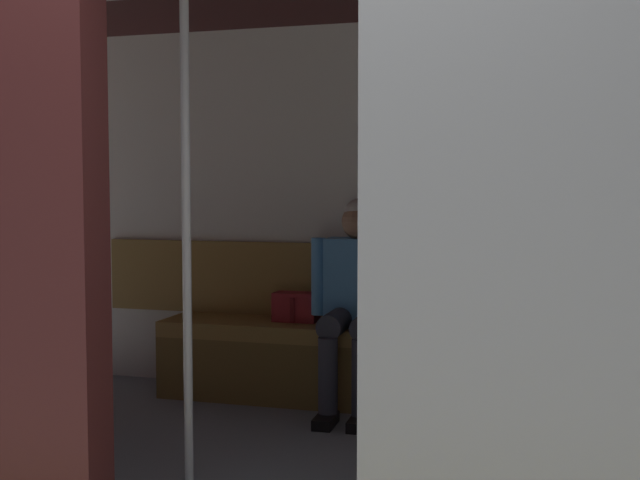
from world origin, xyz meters
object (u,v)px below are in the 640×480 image
at_px(handbag, 296,307).
at_px(book, 432,325).
at_px(bench_seat, 367,346).
at_px(grab_pole_door, 186,226).
at_px(train_car, 309,126).
at_px(person_seated, 357,289).
at_px(grab_pole_far, 384,228).

xyz_separation_m(handbag, book, (-0.80, 0.00, -0.07)).
height_order(bench_seat, handbag, handbag).
relative_size(handbag, grab_pole_door, 0.12).
relative_size(bench_seat, grab_pole_door, 1.12).
xyz_separation_m(bench_seat, book, (-0.35, -0.08, 0.12)).
distance_m(train_car, bench_seat, 1.50).
xyz_separation_m(person_seated, book, (-0.40, -0.13, -0.21)).
distance_m(handbag, grab_pole_door, 1.68).
distance_m(train_car, grab_pole_door, 0.78).
distance_m(bench_seat, handbag, 0.49).
bearing_deg(grab_pole_door, grab_pole_far, -176.12).
xyz_separation_m(train_car, book, (-0.41, -1.02, -1.05)).
xyz_separation_m(grab_pole_door, grab_pole_far, (-0.78, -0.05, 0.00)).
xyz_separation_m(train_car, grab_pole_far, (-0.44, 0.51, -0.42)).
relative_size(train_car, grab_pole_far, 2.91).
height_order(book, grab_pole_door, grab_pole_door).
distance_m(handbag, grab_pole_far, 1.83).
bearing_deg(person_seated, bench_seat, -132.55).
bearing_deg(book, train_car, 87.90).
distance_m(train_car, book, 1.52).
distance_m(grab_pole_door, grab_pole_far, 0.78).
bearing_deg(train_car, handbag, -69.11).
bearing_deg(bench_seat, handbag, -10.33).
height_order(grab_pole_door, grab_pole_far, same).
distance_m(person_seated, book, 0.47).
xyz_separation_m(train_car, grab_pole_door, (0.33, 0.56, -0.42)).
bearing_deg(grab_pole_far, handbag, -61.43).
xyz_separation_m(book, grab_pole_far, (-0.04, 1.53, 0.62)).
relative_size(bench_seat, person_seated, 2.08).
distance_m(book, grab_pole_door, 1.86).
bearing_deg(book, person_seated, 37.76).
bearing_deg(person_seated, grab_pole_door, 76.82).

